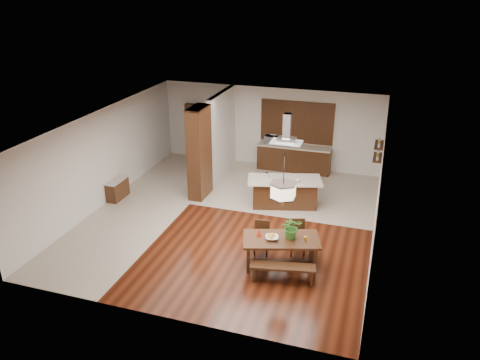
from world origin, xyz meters
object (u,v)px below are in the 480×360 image
(kitchen_island, at_px, (284,192))
(microwave, at_px, (272,139))
(dining_chair_left, at_px, (261,238))
(foliage_plant, at_px, (292,228))
(fruit_bowl, at_px, (272,238))
(range_hood, at_px, (287,128))
(island_cup, at_px, (298,180))
(dining_chair_right, at_px, (297,238))
(dining_bench, at_px, (282,273))
(dining_table, at_px, (281,246))
(hallway_console, at_px, (117,189))
(pendant_lantern, at_px, (284,180))

(kitchen_island, xyz_separation_m, microwave, (-1.14, 2.95, 0.63))
(dining_chair_left, relative_size, foliage_plant, 1.59)
(fruit_bowl, xyz_separation_m, range_hood, (-0.43, 3.30, 1.68))
(foliage_plant, distance_m, island_cup, 3.01)
(dining_chair_right, bearing_deg, fruit_bowl, -140.25)
(dining_bench, height_order, dining_chair_left, dining_chair_left)
(dining_table, relative_size, dining_chair_left, 2.32)
(dining_chair_right, bearing_deg, kitchen_island, 91.25)
(range_hood, bearing_deg, dining_chair_right, -70.50)
(hallway_console, bearing_deg, dining_chair_right, -13.70)
(dining_chair_right, xyz_separation_m, kitchen_island, (-0.90, 2.54, 0.01))
(dining_table, height_order, dining_chair_right, dining_chair_right)
(dining_bench, relative_size, fruit_bowl, 4.80)
(pendant_lantern, xyz_separation_m, fruit_bowl, (-0.20, -0.10, -1.46))
(foliage_plant, bearing_deg, range_hood, 105.33)
(island_cup, distance_m, microwave, 3.44)
(dining_bench, distance_m, microwave, 7.11)
(pendant_lantern, xyz_separation_m, kitchen_island, (-0.63, 3.20, -1.78))
(hallway_console, xyz_separation_m, island_cup, (5.52, 0.96, 0.63))
(kitchen_island, height_order, microwave, microwave)
(dining_bench, relative_size, dining_chair_left, 1.75)
(hallway_console, xyz_separation_m, dining_chair_left, (5.16, -1.73, 0.11))
(island_cup, xyz_separation_m, microwave, (-1.54, 3.07, 0.14))
(hallway_console, relative_size, island_cup, 7.27)
(fruit_bowl, height_order, kitchen_island, kitchen_island)
(dining_bench, bearing_deg, range_hood, 102.14)
(range_hood, bearing_deg, microwave, 111.19)
(hallway_console, bearing_deg, range_hood, 11.91)
(dining_chair_left, bearing_deg, range_hood, 81.35)
(range_hood, bearing_deg, kitchen_island, -90.00)
(island_cup, bearing_deg, range_hood, 163.48)
(dining_chair_right, bearing_deg, dining_chair_left, 178.76)
(kitchen_island, distance_m, island_cup, 0.64)
(foliage_plant, distance_m, kitchen_island, 3.25)
(microwave, bearing_deg, range_hood, -56.96)
(pendant_lantern, height_order, microwave, pendant_lantern)
(dining_chair_right, height_order, pendant_lantern, pendant_lantern)
(range_hood, bearing_deg, hallway_console, -168.09)
(hallway_console, height_order, dining_bench, hallway_console)
(pendant_lantern, xyz_separation_m, island_cup, (-0.23, 3.08, -1.30))
(microwave, bearing_deg, fruit_bowl, -64.04)
(dining_bench, distance_m, range_hood, 4.52)
(dining_bench, xyz_separation_m, microwave, (-1.97, 6.77, 0.88))
(fruit_bowl, height_order, range_hood, range_hood)
(dining_chair_left, bearing_deg, hallway_console, 151.96)
(dining_chair_left, relative_size, pendant_lantern, 0.65)
(dining_bench, xyz_separation_m, pendant_lantern, (-0.19, 0.62, 2.04))
(dining_chair_right, bearing_deg, dining_bench, -111.80)
(dining_chair_right, relative_size, island_cup, 7.39)
(dining_bench, xyz_separation_m, dining_chair_left, (-0.78, 1.01, 0.22))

